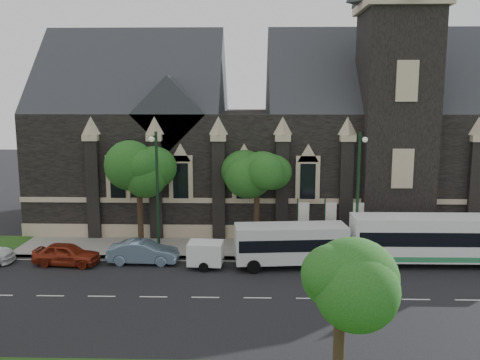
{
  "coord_description": "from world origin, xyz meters",
  "views": [
    {
      "loc": [
        2.71,
        -27.62,
        11.44
      ],
      "look_at": [
        1.84,
        6.0,
        5.85
      ],
      "focal_mm": 38.09,
      "sensor_mm": 36.0,
      "label": 1
    }
  ],
  "objects_px": {
    "tour_coach": "(439,239)",
    "tree_park_east": "(345,280)",
    "street_lamp_near": "(359,188)",
    "box_trailer": "(206,253)",
    "tree_walk_right": "(260,170)",
    "sedan": "(143,252)",
    "tree_walk_left": "(142,171)",
    "banner_flag_right": "(356,220)",
    "banner_flag_left": "(301,220)",
    "shuttle_bus": "(291,243)",
    "banner_flag_center": "(329,220)",
    "car_far_red": "(67,254)",
    "street_lamp_mid": "(157,188)"
  },
  "relations": [
    {
      "from": "street_lamp_near",
      "to": "box_trailer",
      "type": "height_order",
      "value": "street_lamp_near"
    },
    {
      "from": "banner_flag_left",
      "to": "banner_flag_center",
      "type": "relative_size",
      "value": 1.0
    },
    {
      "from": "tree_walk_left",
      "to": "banner_flag_center",
      "type": "xyz_separation_m",
      "value": [
        14.08,
        -1.7,
        -3.35
      ]
    },
    {
      "from": "street_lamp_near",
      "to": "banner_flag_right",
      "type": "distance_m",
      "value": 3.34
    },
    {
      "from": "box_trailer",
      "to": "tree_walk_right",
      "type": "bearing_deg",
      "value": 60.62
    },
    {
      "from": "shuttle_bus",
      "to": "tree_walk_right",
      "type": "bearing_deg",
      "value": 106.07
    },
    {
      "from": "tree_park_east",
      "to": "street_lamp_near",
      "type": "distance_m",
      "value": 16.86
    },
    {
      "from": "tree_walk_left",
      "to": "banner_flag_left",
      "type": "xyz_separation_m",
      "value": [
        12.08,
        -1.7,
        -3.35
      ]
    },
    {
      "from": "street_lamp_mid",
      "to": "banner_flag_left",
      "type": "distance_m",
      "value": 10.81
    },
    {
      "from": "tree_walk_right",
      "to": "box_trailer",
      "type": "height_order",
      "value": "tree_walk_right"
    },
    {
      "from": "street_lamp_mid",
      "to": "box_trailer",
      "type": "xyz_separation_m",
      "value": [
        3.55,
        -1.97,
        -4.11
      ]
    },
    {
      "from": "shuttle_bus",
      "to": "box_trailer",
      "type": "bearing_deg",
      "value": 178.13
    },
    {
      "from": "street_lamp_mid",
      "to": "shuttle_bus",
      "type": "bearing_deg",
      "value": -9.81
    },
    {
      "from": "street_lamp_mid",
      "to": "banner_flag_center",
      "type": "relative_size",
      "value": 2.25
    },
    {
      "from": "tree_walk_left",
      "to": "banner_flag_right",
      "type": "xyz_separation_m",
      "value": [
        16.08,
        -1.7,
        -3.35
      ]
    },
    {
      "from": "tree_walk_left",
      "to": "tour_coach",
      "type": "bearing_deg",
      "value": -12.3
    },
    {
      "from": "car_far_red",
      "to": "banner_flag_right",
      "type": "bearing_deg",
      "value": -74.38
    },
    {
      "from": "street_lamp_near",
      "to": "banner_flag_center",
      "type": "height_order",
      "value": "street_lamp_near"
    },
    {
      "from": "banner_flag_center",
      "to": "tree_walk_right",
      "type": "bearing_deg",
      "value": 161.36
    },
    {
      "from": "street_lamp_near",
      "to": "banner_flag_right",
      "type": "bearing_deg",
      "value": 81.44
    },
    {
      "from": "tour_coach",
      "to": "tree_park_east",
      "type": "bearing_deg",
      "value": -120.91
    },
    {
      "from": "banner_flag_left",
      "to": "shuttle_bus",
      "type": "distance_m",
      "value": 3.72
    },
    {
      "from": "tree_walk_right",
      "to": "car_far_red",
      "type": "xyz_separation_m",
      "value": [
        -13.21,
        -5.25,
        -5.05
      ]
    },
    {
      "from": "tree_park_east",
      "to": "street_lamp_near",
      "type": "height_order",
      "value": "street_lamp_near"
    },
    {
      "from": "tour_coach",
      "to": "tree_walk_right",
      "type": "bearing_deg",
      "value": 158.91
    },
    {
      "from": "tree_walk_right",
      "to": "sedan",
      "type": "distance_m",
      "value": 10.62
    },
    {
      "from": "tour_coach",
      "to": "car_far_red",
      "type": "height_order",
      "value": "tour_coach"
    },
    {
      "from": "tour_coach",
      "to": "street_lamp_mid",
      "type": "bearing_deg",
      "value": 176.81
    },
    {
      "from": "tree_walk_left",
      "to": "banner_flag_left",
      "type": "height_order",
      "value": "tree_walk_left"
    },
    {
      "from": "tree_park_east",
      "to": "street_lamp_near",
      "type": "xyz_separation_m",
      "value": [
        3.82,
        16.42,
        0.49
      ]
    },
    {
      "from": "street_lamp_near",
      "to": "sedan",
      "type": "distance_m",
      "value": 15.5
    },
    {
      "from": "banner_flag_left",
      "to": "car_far_red",
      "type": "xyz_separation_m",
      "value": [
        -16.29,
        -3.54,
        -1.62
      ]
    },
    {
      "from": "sedan",
      "to": "banner_flag_right",
      "type": "bearing_deg",
      "value": -77.5
    },
    {
      "from": "banner_flag_center",
      "to": "sedan",
      "type": "bearing_deg",
      "value": -166.95
    },
    {
      "from": "tree_park_east",
      "to": "banner_flag_center",
      "type": "height_order",
      "value": "tree_park_east"
    },
    {
      "from": "tree_park_east",
      "to": "tree_walk_right",
      "type": "distance_m",
      "value": 20.29
    },
    {
      "from": "street_lamp_near",
      "to": "car_far_red",
      "type": "bearing_deg",
      "value": -175.33
    },
    {
      "from": "shuttle_bus",
      "to": "box_trailer",
      "type": "distance_m",
      "value": 5.78
    },
    {
      "from": "tree_walk_right",
      "to": "street_lamp_mid",
      "type": "height_order",
      "value": "street_lamp_mid"
    },
    {
      "from": "tree_walk_right",
      "to": "banner_flag_right",
      "type": "relative_size",
      "value": 1.95
    },
    {
      "from": "tree_walk_right",
      "to": "tour_coach",
      "type": "distance_m",
      "value": 13.55
    },
    {
      "from": "tour_coach",
      "to": "shuttle_bus",
      "type": "xyz_separation_m",
      "value": [
        -10.04,
        -0.61,
        -0.19
      ]
    },
    {
      "from": "banner_flag_left",
      "to": "banner_flag_right",
      "type": "xyz_separation_m",
      "value": [
        4.0,
        0.0,
        0.0
      ]
    },
    {
      "from": "banner_flag_left",
      "to": "banner_flag_center",
      "type": "height_order",
      "value": "same"
    },
    {
      "from": "box_trailer",
      "to": "car_far_red",
      "type": "bearing_deg",
      "value": -178.18
    },
    {
      "from": "shuttle_bus",
      "to": "street_lamp_mid",
      "type": "bearing_deg",
      "value": 164.67
    },
    {
      "from": "tree_park_east",
      "to": "banner_flag_center",
      "type": "relative_size",
      "value": 1.57
    },
    {
      "from": "banner_flag_right",
      "to": "tour_coach",
      "type": "xyz_separation_m",
      "value": [
        5.03,
        -2.9,
        -0.53
      ]
    },
    {
      "from": "shuttle_bus",
      "to": "tour_coach",
      "type": "bearing_deg",
      "value": -2.04
    },
    {
      "from": "banner_flag_center",
      "to": "sedan",
      "type": "distance_m",
      "value": 13.57
    }
  ]
}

